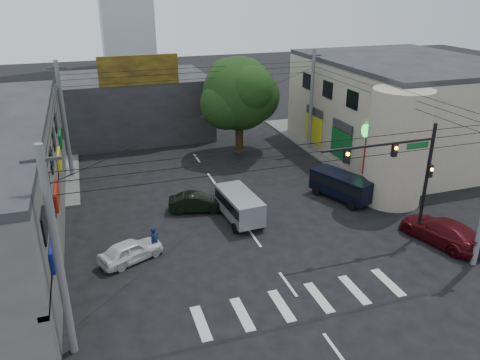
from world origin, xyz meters
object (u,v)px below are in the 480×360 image
dark_sedan (197,202)px  navy_van (342,187)px  utility_pole_near_left (58,258)px  utility_pole_far_left (64,121)px  maroon_sedan (442,231)px  utility_pole_far_right (311,101)px  traffic_gantry (405,167)px  traffic_officer (155,240)px  silver_minivan (239,207)px  white_compact (131,250)px  street_tree (239,94)px

dark_sedan → navy_van: bearing=-83.5°
utility_pole_near_left → navy_van: (18.35, 9.86, -3.67)m
utility_pole_far_left → maroon_sedan: size_ratio=1.66×
utility_pole_far_right → navy_van: (-2.65, -10.64, -3.67)m
utility_pole_far_left → utility_pole_far_right: bearing=0.0°
traffic_gantry → utility_pole_far_right: utility_pole_far_right is taller
utility_pole_far_right → traffic_officer: bearing=-140.2°
silver_minivan → utility_pole_far_left: bearing=38.0°
utility_pole_near_left → silver_minivan: 14.27m
utility_pole_far_left → silver_minivan: (10.37, -11.42, -3.67)m
white_compact → navy_van: bearing=-101.4°
dark_sedan → white_compact: bearing=148.9°
utility_pole_near_left → dark_sedan: size_ratio=2.29×
utility_pole_far_right → navy_van: 11.57m
street_tree → traffic_gantry: (3.82, -18.00, -0.64)m
traffic_gantry → navy_van: (0.03, 6.36, -3.90)m
street_tree → white_compact: (-11.39, -15.12, -4.85)m
traffic_gantry → white_compact: bearing=169.3°
silver_minivan → utility_pole_near_left: bearing=127.0°
traffic_gantry → utility_pole_near_left: utility_pole_near_left is taller
utility_pole_far_left → traffic_officer: 14.96m
utility_pole_far_right → dark_sedan: size_ratio=2.29×
utility_pole_far_left → dark_sedan: 12.89m
traffic_gantry → white_compact: traffic_gantry is taller
utility_pole_near_left → white_compact: bearing=64.0°
dark_sedan → white_compact: (-4.96, -4.88, -0.00)m
white_compact → maroon_sedan: size_ratio=0.71×
utility_pole_far_left → maroon_sedan: bearing=-40.6°
navy_van → traffic_gantry: bearing=158.4°
utility_pole_far_left → maroon_sedan: utility_pole_far_left is taller
utility_pole_near_left → street_tree: bearing=56.0°
dark_sedan → navy_van: size_ratio=0.81×
silver_minivan → traffic_officer: size_ratio=2.73×
utility_pole_far_left → dark_sedan: utility_pole_far_left is taller
street_tree → traffic_gantry: size_ratio=1.21×
silver_minivan → navy_van: 8.02m
street_tree → utility_pole_near_left: utility_pole_near_left is taller
utility_pole_near_left → utility_pole_far_left: 20.50m
utility_pole_far_left → silver_minivan: bearing=-47.7°
dark_sedan → silver_minivan: 3.19m
traffic_gantry → maroon_sedan: 4.91m
traffic_gantry → dark_sedan: bearing=142.9°
street_tree → navy_van: bearing=-71.7°
white_compact → silver_minivan: size_ratio=0.88×
utility_pole_far_left → traffic_gantry: bearing=-42.9°
utility_pole_far_left → maroon_sedan: (20.90, -17.94, -3.85)m
navy_van → white_compact: bearing=81.5°
street_tree → navy_van: (3.85, -11.64, -4.54)m
traffic_gantry → utility_pole_near_left: (-18.32, -3.50, -0.23)m
traffic_gantry → utility_pole_far_left: bearing=137.1°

